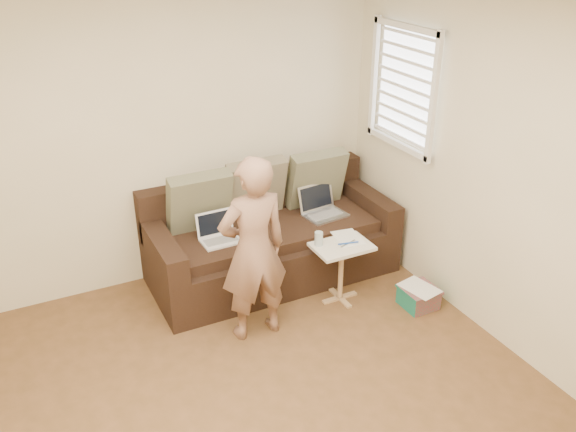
{
  "coord_description": "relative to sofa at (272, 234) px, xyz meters",
  "views": [
    {
      "loc": [
        -1.22,
        -2.63,
        3.01
      ],
      "look_at": [
        0.8,
        1.4,
        0.78
      ],
      "focal_mm": 38.05,
      "sensor_mm": 36.0,
      "label": 1
    }
  ],
  "objects": [
    {
      "name": "striped_box",
      "position": [
        0.9,
        -1.02,
        -0.33
      ],
      "size": [
        0.29,
        0.29,
        0.18
      ],
      "primitive_type": null,
      "color": "red",
      "rests_on": "ground"
    },
    {
      "name": "wall_back",
      "position": [
        -0.83,
        0.48,
        0.87
      ],
      "size": [
        4.0,
        0.0,
        4.0
      ],
      "primitive_type": "plane",
      "rotation": [
        1.57,
        0.0,
        0.0
      ],
      "color": "beige",
      "rests_on": "ground"
    },
    {
      "name": "pillow_right",
      "position": [
        0.55,
        0.19,
        0.37
      ],
      "size": [
        0.55,
        0.28,
        0.57
      ],
      "primitive_type": null,
      "rotation": [
        0.26,
        0.0,
        0.0
      ],
      "color": "#5A5E45",
      "rests_on": "sofa"
    },
    {
      "name": "scissors",
      "position": [
        0.41,
        -0.64,
        0.12
      ],
      "size": [
        0.2,
        0.14,
        0.02
      ],
      "primitive_type": null,
      "rotation": [
        0.0,
        0.0,
        0.24
      ],
      "color": "silver",
      "rests_on": "side_table"
    },
    {
      "name": "laptop_white",
      "position": [
        -0.52,
        -0.09,
        0.1
      ],
      "size": [
        0.33,
        0.25,
        0.24
      ],
      "primitive_type": null,
      "rotation": [
        0.0,
        0.0,
        0.02
      ],
      "color": "white",
      "rests_on": "sofa"
    },
    {
      "name": "window_blinds",
      "position": [
        1.12,
        -0.27,
        1.28
      ],
      "size": [
        0.12,
        0.88,
        1.08
      ],
      "primitive_type": null,
      "color": "white",
      "rests_on": "wall_right"
    },
    {
      "name": "sofa",
      "position": [
        0.0,
        0.0,
        0.0
      ],
      "size": [
        2.2,
        0.95,
        0.85
      ],
      "primitive_type": null,
      "color": "black",
      "rests_on": "ground"
    },
    {
      "name": "wall_right",
      "position": [
        1.17,
        -1.77,
        0.87
      ],
      "size": [
        0.0,
        4.5,
        4.5
      ],
      "primitive_type": "plane",
      "rotation": [
        1.57,
        0.0,
        -1.57
      ],
      "color": "beige",
      "rests_on": "ground"
    },
    {
      "name": "paper_on_table",
      "position": [
        0.46,
        -0.54,
        0.11
      ],
      "size": [
        0.25,
        0.33,
        0.0
      ],
      "primitive_type": null,
      "rotation": [
        0.0,
        0.0,
        -0.14
      ],
      "color": "white",
      "rests_on": "side_table"
    },
    {
      "name": "laptop_silver",
      "position": [
        0.52,
        -0.06,
        0.1
      ],
      "size": [
        0.4,
        0.31,
        0.25
      ],
      "primitive_type": null,
      "rotation": [
        0.0,
        0.0,
        0.12
      ],
      "color": "#B7BABC",
      "rests_on": "sofa"
    },
    {
      "name": "pillow_mid",
      "position": [
        -0.05,
        0.25,
        0.37
      ],
      "size": [
        0.55,
        0.27,
        0.57
      ],
      "primitive_type": null,
      "rotation": [
        0.24,
        0.0,
        0.0
      ],
      "color": "#605E45",
      "rests_on": "sofa"
    },
    {
      "name": "person",
      "position": [
        -0.49,
        -0.73,
        0.33
      ],
      "size": [
        0.55,
        0.38,
        1.51
      ],
      "primitive_type": "imported",
      "rotation": [
        0.0,
        0.0,
        3.15
      ],
      "color": "brown",
      "rests_on": "ground"
    },
    {
      "name": "pillow_left",
      "position": [
        -0.6,
        0.19,
        0.37
      ],
      "size": [
        0.55,
        0.29,
        0.57
      ],
      "primitive_type": null,
      "rotation": [
        0.28,
        0.0,
        0.0
      ],
      "color": "#5A5E45",
      "rests_on": "sofa"
    },
    {
      "name": "drinking_glass",
      "position": [
        0.18,
        -0.54,
        0.17
      ],
      "size": [
        0.07,
        0.07,
        0.12
      ],
      "primitive_type": null,
      "color": "silver",
      "rests_on": "side_table"
    },
    {
      "name": "ceiling",
      "position": [
        -0.83,
        -1.77,
        2.18
      ],
      "size": [
        4.5,
        4.5,
        0.0
      ],
      "primitive_type": "plane",
      "rotation": [
        3.14,
        0.0,
        0.0
      ],
      "color": "white",
      "rests_on": "wall_back"
    },
    {
      "name": "side_table",
      "position": [
        0.35,
        -0.62,
        -0.16
      ],
      "size": [
        0.49,
        0.34,
        0.54
      ],
      "primitive_type": null,
      "color": "silver",
      "rests_on": "ground"
    }
  ]
}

